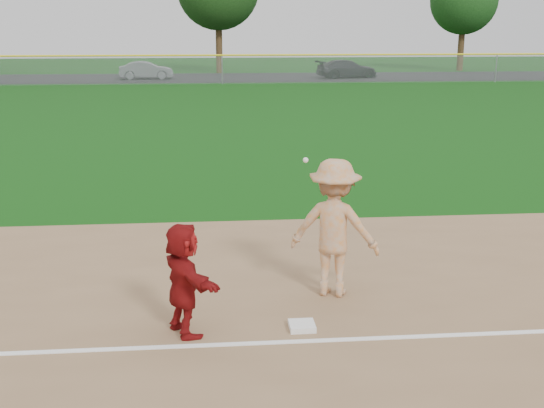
{
  "coord_description": "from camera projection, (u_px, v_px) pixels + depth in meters",
  "views": [
    {
      "loc": [
        -0.96,
        -8.95,
        4.07
      ],
      "look_at": [
        0.0,
        1.5,
        1.3
      ],
      "focal_mm": 45.0,
      "sensor_mm": 36.0,
      "label": 1
    }
  ],
  "objects": [
    {
      "name": "car_right",
      "position": [
        347.0,
        69.0,
        53.56
      ],
      "size": [
        5.1,
        2.85,
        1.4
      ],
      "primitive_type": "imported",
      "rotation": [
        0.0,
        0.0,
        1.76
      ],
      "color": "black",
      "rests_on": "parking_asphalt"
    },
    {
      "name": "tree_3",
      "position": [
        464.0,
        1.0,
        60.95
      ],
      "size": [
        6.0,
        6.0,
        9.19
      ],
      "color": "#3C2A16",
      "rests_on": "ground"
    },
    {
      "name": "car_mid",
      "position": [
        146.0,
        70.0,
        52.39
      ],
      "size": [
        4.18,
        1.74,
        1.34
      ],
      "primitive_type": "imported",
      "rotation": [
        0.0,
        0.0,
        1.65
      ],
      "color": "slate",
      "rests_on": "parking_asphalt"
    },
    {
      "name": "outfield_fence",
      "position": [
        222.0,
        56.0,
        47.75
      ],
      "size": [
        110.0,
        0.12,
        110.0
      ],
      "color": "#999EA0",
      "rests_on": "ground"
    },
    {
      "name": "ground",
      "position": [
        282.0,
        318.0,
        9.73
      ],
      "size": [
        160.0,
        160.0,
        0.0
      ],
      "primitive_type": "plane",
      "color": "#0E430D",
      "rests_on": "ground"
    },
    {
      "name": "foul_line",
      "position": [
        288.0,
        342.0,
        8.96
      ],
      "size": [
        60.0,
        0.1,
        0.01
      ],
      "primitive_type": "cube",
      "color": "white",
      "rests_on": "infield_dirt"
    },
    {
      "name": "first_base_play",
      "position": [
        334.0,
        228.0,
        10.33
      ],
      "size": [
        1.56,
        1.23,
        2.24
      ],
      "color": "#ACABAE",
      "rests_on": "infield_dirt"
    },
    {
      "name": "base_runner",
      "position": [
        184.0,
        279.0,
        9.04
      ],
      "size": [
        1.01,
        1.5,
        1.55
      ],
      "primitive_type": "imported",
      "rotation": [
        0.0,
        0.0,
        1.99
      ],
      "color": "maroon",
      "rests_on": "infield_dirt"
    },
    {
      "name": "parking_asphalt",
      "position": [
        221.0,
        78.0,
        54.03
      ],
      "size": [
        120.0,
        10.0,
        0.01
      ],
      "primitive_type": "cube",
      "color": "black",
      "rests_on": "ground"
    },
    {
      "name": "first_base",
      "position": [
        302.0,
        326.0,
        9.35
      ],
      "size": [
        0.35,
        0.35,
        0.08
      ],
      "primitive_type": "cube",
      "rotation": [
        0.0,
        0.0,
        0.01
      ],
      "color": "white",
      "rests_on": "infield_dirt"
    }
  ]
}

